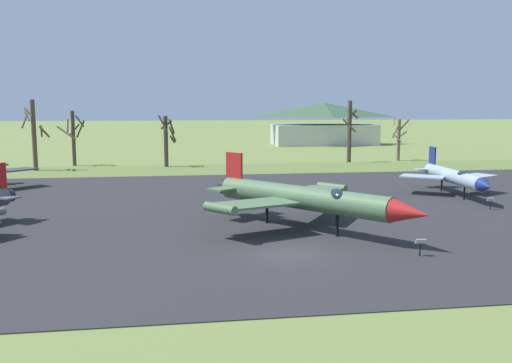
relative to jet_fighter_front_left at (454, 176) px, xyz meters
The scene contains 13 objects.
ground_plane 25.64m from the jet_fighter_front_left, 138.09° to the right, with size 600.00×600.00×0.00m, color olive.
asphalt_apron 19.49m from the jet_fighter_front_left, 168.77° to the right, with size 85.07×44.34×0.05m, color #28282B.
grass_verge_strip 30.99m from the jet_fighter_front_left, 127.97° to the left, with size 145.07×12.00×0.06m, color #5D6F34.
jet_fighter_front_left is the anchor object (origin of this frame).
info_placard_front_left 6.79m from the jet_fighter_front_left, 94.26° to the right, with size 0.55×0.37×1.00m.
jet_fighter_front_right 20.34m from the jet_fighter_front_left, 145.26° to the right, with size 12.69×13.94×4.81m.
info_placard_front_right 22.12m from the jet_fighter_front_left, 122.88° to the right, with size 0.55×0.32×1.03m.
bare_tree_left_of_center 50.23m from the jet_fighter_front_left, 148.27° to the left, with size 2.94×2.84×9.00m.
bare_tree_center 50.42m from the jet_fighter_front_left, 140.52° to the left, with size 3.74×3.75×7.57m.
bare_tree_right_of_center 38.58m from the jet_fighter_front_left, 132.77° to the left, with size 2.48×2.38×7.02m.
bare_tree_far_right 30.73m from the jet_fighter_front_left, 89.79° to the left, with size 2.46×2.49×8.98m.
bare_tree_backdrop_extra 33.52m from the jet_fighter_front_left, 75.32° to the left, with size 2.58×2.57×6.71m.
visitor_building 68.06m from the jet_fighter_front_left, 84.38° to the left, with size 22.89×10.34×8.98m.
Camera 1 is at (-6.02, -28.47, 8.11)m, focal length 38.01 mm.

